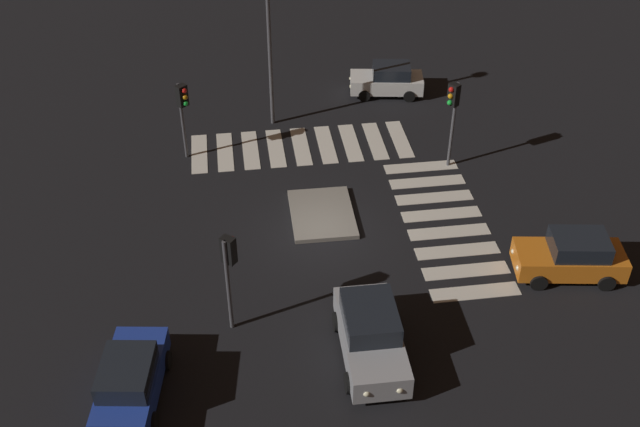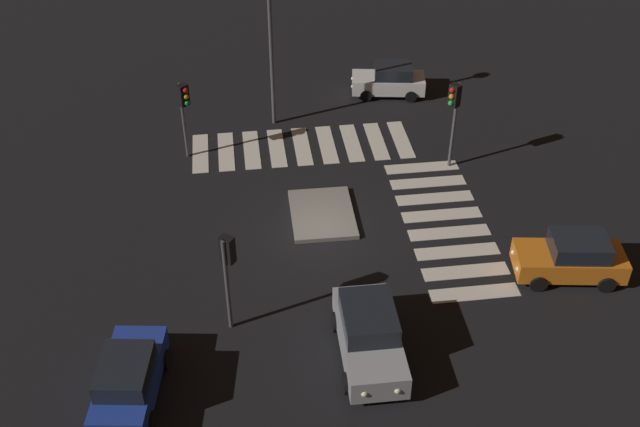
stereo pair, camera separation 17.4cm
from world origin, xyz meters
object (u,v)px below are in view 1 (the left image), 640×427
Objects in this scene: car_white at (388,80)px; traffic_light_east at (453,105)px; car_blue at (130,380)px; traffic_light_north at (183,104)px; traffic_light_west at (229,261)px; car_orange at (571,256)px; traffic_island at (322,214)px; car_silver at (371,335)px; street_lamp at (268,14)px.

car_white is 0.95× the size of traffic_light_east.
traffic_light_north is at bearing 1.23° from car_blue.
car_white is at bearing -112.92° from traffic_light_east.
traffic_light_west is at bearing -31.05° from traffic_light_north.
traffic_light_west reaches higher than car_white.
car_orange is 8.18m from traffic_light_east.
traffic_light_west is at bearing 145.99° from traffic_island.
street_lamp reaches higher than car_silver.
traffic_light_north reaches higher than car_silver.
street_lamp reaches higher than traffic_light_west.
car_blue is at bearing 169.04° from traffic_light_west.
traffic_light_west is at bearing 169.51° from street_lamp.
street_lamp is at bearing 9.94° from traffic_island.
traffic_light_north is 0.45× the size of street_lamp.
car_blue is at bearing 21.80° from car_orange.
traffic_light_east is (10.33, -5.36, 2.14)m from car_silver.
traffic_light_north is 0.97× the size of traffic_light_west.
traffic_light_north is (12.55, 5.80, 1.82)m from car_silver.
traffic_light_east reaches higher than traffic_light_west.
car_silver is 15.86m from street_lamp.
car_orange reaches higher than car_blue.
car_silver is at bearing 28.48° from car_orange.
traffic_light_west is (-0.90, 12.13, 1.98)m from car_orange.
traffic_light_north is 10.70m from traffic_light_west.
car_white is at bearing -24.57° from car_blue.
street_lamp is at bearing -66.39° from traffic_light_east.
traffic_island is at bearing -7.36° from traffic_light_east.
car_silver is (0.76, -7.45, 0.08)m from car_blue.
car_white is at bearing -25.78° from traffic_island.
car_orange reaches higher than car_white.
car_blue is at bearing 140.06° from traffic_island.
car_orange is at bearing -47.28° from traffic_light_west.
car_blue is 0.99× the size of car_orange.
traffic_light_west is (-15.22, 8.42, 2.04)m from car_white.
car_orange is at bearing 15.36° from traffic_light_north.
street_lamp is at bearing -43.10° from car_orange.
street_lamp is (-2.09, 5.99, 4.65)m from car_white.
car_silver is 1.07× the size of traffic_light_east.
car_orange reaches higher than traffic_island.
traffic_light_east reaches higher than car_blue.
traffic_light_east is at bearing 108.93° from car_white.
car_silver is 11.84m from traffic_light_east.
car_white is 7.32m from traffic_light_east.
traffic_light_north is 0.90× the size of traffic_light_east.
car_orange is (-14.32, -3.71, 0.05)m from car_white.
traffic_island is at bearing 73.21° from car_white.
traffic_light_north is at bearing 33.96° from car_white.
street_lamp is (7.56, 1.33, 5.34)m from traffic_island.
street_lamp reaches higher than traffic_light_north.
traffic_light_east is (-2.22, -11.16, 0.32)m from traffic_light_north.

